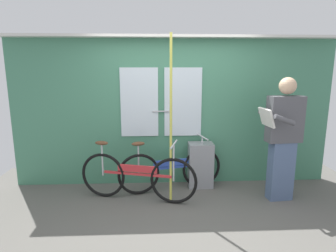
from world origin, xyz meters
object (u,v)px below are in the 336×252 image
(bicycle_near_door, at_px, (137,176))
(handrail_pole, at_px, (171,122))
(trash_bin_by_wall, at_px, (200,165))
(bicycle_leaning_behind, at_px, (171,169))
(passenger_reading_newspaper, at_px, (283,137))

(bicycle_near_door, bearing_deg, handrail_pole, 1.94)
(trash_bin_by_wall, bearing_deg, bicycle_leaning_behind, -163.54)
(bicycle_near_door, relative_size, handrail_pole, 0.72)
(passenger_reading_newspaper, bearing_deg, bicycle_leaning_behind, -18.62)
(passenger_reading_newspaper, xyz_separation_m, trash_bin_by_wall, (-1.09, 0.51, -0.58))
(trash_bin_by_wall, relative_size, handrail_pole, 0.31)
(bicycle_leaning_behind, relative_size, handrail_pole, 0.70)
(passenger_reading_newspaper, height_order, handrail_pole, handrail_pole)
(bicycle_leaning_behind, height_order, passenger_reading_newspaper, passenger_reading_newspaper)
(bicycle_leaning_behind, distance_m, handrail_pole, 0.93)
(bicycle_leaning_behind, relative_size, trash_bin_by_wall, 2.25)
(bicycle_near_door, distance_m, handrail_pole, 0.96)
(bicycle_leaning_behind, xyz_separation_m, passenger_reading_newspaper, (1.59, -0.37, 0.60))
(bicycle_near_door, height_order, handrail_pole, handrail_pole)
(trash_bin_by_wall, distance_m, handrail_pole, 1.12)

